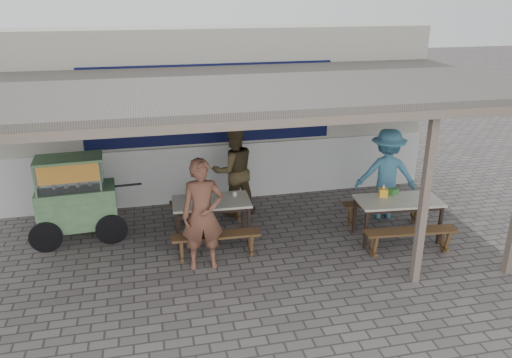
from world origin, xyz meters
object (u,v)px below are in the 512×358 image
Objects in this scene: patron_street_side at (203,215)px; condiment_bowl at (195,201)px; table_right at (398,204)px; vendor_cart at (75,196)px; bench_right_wall at (384,207)px; patron_right_table at (386,174)px; tissue_box at (383,192)px; donation_box at (393,192)px; patron_wall_side at (234,170)px; condiment_jar at (235,193)px; bench_left_street at (216,240)px; bench_right_street at (410,236)px; table_left at (211,205)px; bench_left_wall at (208,206)px.

patron_street_side is 0.91m from condiment_bowl.
vendor_cart is at bearing 172.50° from table_right.
patron_right_table is at bearing 69.15° from bench_right_wall.
tissue_box is (-0.41, -0.71, -0.06)m from patron_right_table.
donation_box is at bearing 89.96° from patron_right_table.
donation_box is at bearing 10.02° from patron_street_side.
condiment_jar is at bearing 70.06° from patron_wall_side.
bench_left_street and bench_right_street have the same top height.
bench_right_street is (3.15, -1.28, -0.33)m from table_left.
tissue_box is at bearing 6.49° from bench_left_street.
bench_right_wall is 0.87× the size of patron_street_side.
patron_right_table reaches higher than tissue_box.
table_right is at bearing -15.81° from vendor_cart.
donation_box is at bearing -11.67° from condiment_jar.
patron_wall_side reaches higher than donation_box.
patron_wall_side is (2.89, 0.50, 0.07)m from vendor_cart.
bench_right_wall is 0.58m from donation_box.
bench_right_wall is at bearing 15.49° from patron_street_side.
condiment_bowl reaches higher than table_left.
patron_street_side reaches higher than patron_wall_side.
vendor_cart is (-2.31, 0.54, 0.16)m from table_left.
patron_right_table is 0.82m from tissue_box.
condiment_bowl reaches higher than table_right.
patron_wall_side is at bearing 69.08° from patron_street_side.
patron_street_side is 21.54× the size of condiment_jar.
vendor_cart reaches higher than tissue_box.
patron_wall_side is (-2.57, 2.32, 0.56)m from bench_right_street.
vendor_cart is (-2.28, 1.25, 0.50)m from bench_left_street.
condiment_jar is at bearing -179.46° from bench_right_wall.
bench_right_wall is at bearing 56.82° from tissue_box.
table_right is (3.18, -1.39, 0.34)m from bench_left_wall.
table_left is 0.78× the size of patron_right_table.
bench_left_wall and bench_right_street have the same top height.
bench_left_wall is 0.84m from condiment_jar.
condiment_jar is at bearing 63.05° from bench_left_street.
donation_box is 3.53m from condiment_bowl.
patron_right_table is at bearing 19.69° from patron_street_side.
bench_left_wall is at bearing 152.73° from bench_right_street.
bench_left_street is at bearing -90.00° from bench_left_wall.
table_right is 3.55m from condiment_bowl.
condiment_bowl is (-0.25, 0.70, 0.43)m from bench_left_street.
condiment_jar is at bearing 168.71° from table_right.
table_right is 10.49× the size of tissue_box.
condiment_jar reaches higher than table_right.
tissue_box reaches higher than bench_right_street.
bench_right_wall is 9.40× the size of condiment_bowl.
donation_box reaches higher than bench_left_wall.
condiment_bowl reaches higher than bench_right_street.
condiment_bowl is at bearing 172.81° from donation_box.
vendor_cart is 11.50× the size of donation_box.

